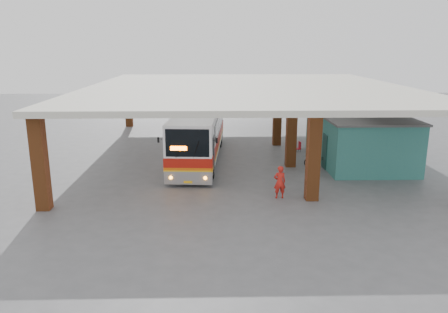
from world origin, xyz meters
The scene contains 8 objects.
ground centered at (0.00, 0.00, 0.00)m, with size 90.00×90.00×0.00m, color #515154.
brick_columns centered at (1.43, 5.00, 2.17)m, with size 20.10×21.60×4.35m.
canopy_roof centered at (0.50, 6.50, 4.50)m, with size 21.00×23.00×0.30m, color beige.
shop_building centered at (7.49, 4.00, 1.56)m, with size 5.20×8.20×3.11m.
coach_bus centered at (-2.67, 4.82, 1.76)m, with size 3.38×12.29×3.54m.
motorcycle centered at (4.70, 2.64, 0.47)m, with size 0.63×1.80×0.94m, color black.
pedestrian centered at (1.47, -2.77, 0.82)m, with size 0.60×0.39×1.63m, color red.
red_chair centered at (4.25, 6.79, 0.33)m, with size 0.45×0.45×0.72m.
Camera 1 is at (-1.74, -22.97, 7.31)m, focal length 35.00 mm.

